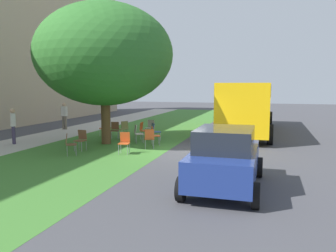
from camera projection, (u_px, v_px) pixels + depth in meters
name	position (u px, v px, depth m)	size (l,w,h in m)	color
ground	(173.00, 151.00, 14.45)	(80.00, 80.00, 0.00)	#424247
grass_verge	(105.00, 147.00, 15.36)	(48.00, 6.00, 0.01)	#3D752D
sidewalk_strip	(24.00, 142.00, 16.62)	(48.00, 2.80, 0.01)	#ADA89E
street_tree	(104.00, 55.00, 15.69)	(6.36, 6.36, 6.53)	brown
chair_0	(143.00, 129.00, 17.50)	(0.43, 0.43, 0.88)	#C64C1E
chair_1	(81.00, 139.00, 14.42)	(0.45, 0.44, 0.88)	brown
chair_2	(154.00, 134.00, 15.72)	(0.55, 0.56, 0.88)	#C64C1E
chair_3	(124.00, 128.00, 18.07)	(0.58, 0.58, 0.88)	olive
chair_4	(69.00, 143.00, 13.43)	(0.57, 0.58, 0.88)	brown
chair_5	(115.00, 129.00, 17.57)	(0.53, 0.53, 0.88)	brown
chair_6	(149.00, 137.00, 14.77)	(0.55, 0.54, 0.88)	#C64C1E
chair_7	(124.00, 141.00, 13.71)	(0.49, 0.48, 0.88)	#C64C1E
chair_8	(150.00, 127.00, 18.60)	(0.47, 0.47, 0.88)	#ADA393
chair_9	(138.00, 132.00, 16.31)	(0.57, 0.57, 0.88)	#ADA393
chair_10	(155.00, 130.00, 17.06)	(0.58, 0.58, 0.88)	#335184
chair_11	(105.00, 127.00, 18.41)	(0.53, 0.53, 0.88)	#C64C1E
parked_car	(225.00, 158.00, 9.12)	(3.70, 1.92, 1.65)	navy
school_bus	(248.00, 103.00, 19.91)	(10.40, 2.80, 2.88)	yellow
pedestrian_0	(13.00, 125.00, 16.02)	(0.39, 0.40, 1.69)	#3F3851
pedestrian_1	(64.00, 115.00, 21.30)	(0.22, 0.36, 1.69)	#726659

